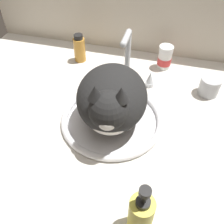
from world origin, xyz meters
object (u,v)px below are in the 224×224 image
(faucet, at_px, (127,65))
(metal_jar, at_px, (209,86))
(pill_bottle, at_px, (165,58))
(soap_pump_bottle, at_px, (141,215))
(amber_bottle, at_px, (79,49))
(sink_basin, at_px, (112,119))
(cat, at_px, (111,99))

(faucet, xyz_separation_m, metal_jar, (0.30, 0.02, -0.05))
(pill_bottle, bearing_deg, soap_pump_bottle, -88.33)
(pill_bottle, relative_size, soap_pump_bottle, 0.56)
(faucet, xyz_separation_m, soap_pump_bottle, (0.14, -0.51, -0.02))
(pill_bottle, xyz_separation_m, soap_pump_bottle, (0.02, -0.65, 0.02))
(amber_bottle, bearing_deg, soap_pump_bottle, -59.18)
(metal_jar, xyz_separation_m, amber_bottle, (-0.52, 0.09, 0.02))
(faucet, bearing_deg, soap_pump_bottle, -74.13)
(sink_basin, bearing_deg, amber_bottle, 125.66)
(pill_bottle, bearing_deg, faucet, -131.44)
(sink_basin, distance_m, soap_pump_bottle, 0.34)
(faucet, height_order, cat, cat)
(faucet, height_order, soap_pump_bottle, faucet)
(cat, height_order, soap_pump_bottle, cat)
(metal_jar, bearing_deg, faucet, -176.65)
(faucet, relative_size, pill_bottle, 2.26)
(faucet, height_order, amber_bottle, faucet)
(faucet, distance_m, soap_pump_bottle, 0.53)
(metal_jar, bearing_deg, soap_pump_bottle, -106.39)
(cat, height_order, pill_bottle, cat)
(amber_bottle, bearing_deg, pill_bottle, 6.25)
(soap_pump_bottle, bearing_deg, cat, 116.20)
(sink_basin, distance_m, metal_jar, 0.37)
(metal_jar, height_order, amber_bottle, amber_bottle)
(sink_basin, distance_m, pill_bottle, 0.37)
(faucet, bearing_deg, pill_bottle, 48.56)
(faucet, xyz_separation_m, amber_bottle, (-0.22, 0.10, -0.03))
(faucet, relative_size, amber_bottle, 1.85)
(sink_basin, bearing_deg, soap_pump_bottle, -64.61)
(amber_bottle, bearing_deg, sink_basin, -54.34)
(faucet, relative_size, cat, 0.61)
(cat, relative_size, soap_pump_bottle, 2.08)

